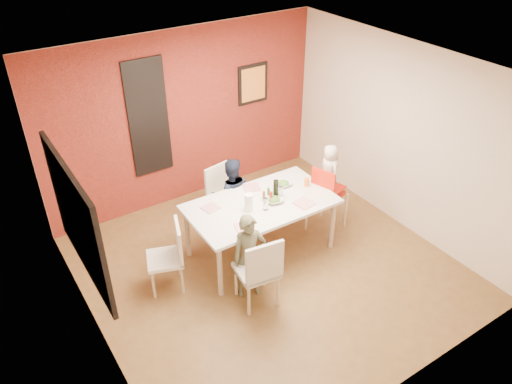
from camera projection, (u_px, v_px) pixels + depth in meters
ground at (268, 267)px, 6.72m from camera, size 4.50×4.50×0.00m
ceiling at (272, 74)px, 5.26m from camera, size 4.50×4.50×0.02m
wall_back at (185, 118)px, 7.57m from camera, size 4.50×0.02×2.70m
wall_front at (414, 293)px, 4.41m from camera, size 4.50×0.02×2.70m
wall_left at (84, 248)px, 4.95m from camera, size 0.02×4.50×2.70m
wall_right at (401, 136)px, 7.03m from camera, size 0.02×4.50×2.70m
brick_accent_wall at (186, 118)px, 7.56m from camera, size 4.50×0.02×2.70m
picture_window_frame at (77, 220)px, 5.00m from camera, size 0.05×1.70×1.30m
picture_window_pane at (78, 220)px, 5.00m from camera, size 0.02×1.55×1.15m
glassblock_strip at (148, 118)px, 7.19m from camera, size 0.55×0.03×1.70m
glassblock_surround at (148, 118)px, 7.19m from camera, size 0.60×0.03×1.76m
art_print_frame at (253, 84)px, 7.94m from camera, size 0.54×0.03×0.64m
art_print_canvas at (253, 84)px, 7.93m from camera, size 0.44×0.01×0.54m
dining_table at (261, 207)px, 6.62m from camera, size 1.97×1.12×0.81m
chair_near at (260, 269)px, 5.84m from camera, size 0.53×0.53×1.02m
chair_far at (222, 192)px, 7.35m from camera, size 0.49×0.49×0.92m
chair_left at (171, 253)px, 6.17m from camera, size 0.55×0.55×0.93m
high_chair at (326, 193)px, 7.10m from camera, size 0.56×0.56×1.07m
child_near at (249, 257)px, 6.02m from camera, size 0.48×0.38×1.16m
child_far at (231, 195)px, 7.15m from camera, size 0.69×0.62×1.16m
toddler at (329, 170)px, 6.93m from camera, size 0.28×0.39×0.75m
plate_near_left at (245, 227)px, 6.12m from camera, size 0.28×0.28×0.01m
plate_far_mid at (252, 187)px, 6.90m from camera, size 0.28×0.28×0.01m
plate_near_right at (304, 203)px, 6.57m from camera, size 0.26×0.26×0.01m
plate_far_left at (211, 208)px, 6.48m from camera, size 0.24×0.24×0.01m
salad_bowl_a at (274, 200)px, 6.59m from camera, size 0.28×0.28×0.06m
salad_bowl_b at (284, 184)px, 6.94m from camera, size 0.24×0.24×0.05m
wine_bottle at (276, 189)px, 6.63m from camera, size 0.07×0.07×0.26m
wine_glass_a at (266, 204)px, 6.40m from camera, size 0.06×0.06×0.18m
wine_glass_b at (281, 192)px, 6.63m from camera, size 0.06×0.06×0.18m
paper_towel_roll at (249, 203)px, 6.37m from camera, size 0.11×0.11×0.24m
condiment_red at (271, 197)px, 6.57m from camera, size 0.04×0.04×0.15m
condiment_green at (268, 193)px, 6.64m from camera, size 0.04×0.04×0.15m
condiment_brown at (264, 196)px, 6.59m from camera, size 0.04×0.04×0.15m
sippy_cup at (307, 182)px, 6.91m from camera, size 0.07×0.07×0.12m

